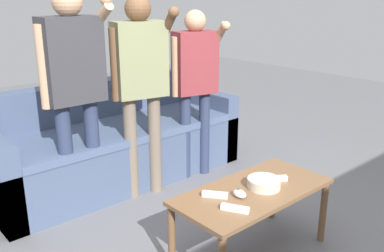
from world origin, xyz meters
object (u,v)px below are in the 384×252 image
player_left (74,77)px  player_right (195,75)px  couch (114,144)px  coffee_table (253,199)px  player_center (141,75)px  game_remote_nunchuk (240,194)px  game_remote_wand_spare (274,179)px  game_remote_wand_far (235,208)px  snack_bowl (264,183)px  game_remote_wand_near (215,195)px

player_left → player_right: player_left is taller
couch → coffee_table: bearing=-89.7°
couch → player_center: bearing=-90.0°
game_remote_nunchuk → game_remote_wand_spare: (0.33, 0.01, -0.01)m
game_remote_wand_far → snack_bowl: bearing=13.7°
snack_bowl → player_right: bearing=67.6°
snack_bowl → game_remote_wand_near: snack_bowl is taller
game_remote_wand_near → game_remote_wand_far: size_ratio=0.92×
snack_bowl → game_remote_wand_near: 0.33m
snack_bowl → game_remote_nunchuk: (-0.21, 0.01, -0.01)m
player_center → player_left: bearing=173.5°
couch → player_right: player_right is taller
coffee_table → game_remote_wand_far: (-0.27, -0.11, 0.08)m
snack_bowl → game_remote_wand_near: bearing=160.8°
game_remote_wand_near → game_remote_wand_far: bearing=-99.8°
coffee_table → player_left: 1.45m
player_right → player_center: bearing=-179.5°
game_remote_nunchuk → game_remote_wand_near: bearing=136.1°
player_center → coffee_table: bearing=-89.6°
player_left → game_remote_wand_near: 1.28m
game_remote_wand_near → game_remote_wand_far: (-0.03, -0.19, -0.00)m
player_right → game_remote_wand_far: player_right is taller
game_remote_wand_near → game_remote_wand_spare: 0.44m
game_remote_wand_near → player_right: bearing=53.4°
player_left → couch: bearing=37.2°
couch → game_remote_wand_near: (-0.23, -1.51, 0.16)m
player_right → game_remote_wand_far: (-0.82, -1.26, -0.45)m
coffee_table → couch: bearing=90.3°
snack_bowl → player_center: 1.27m
game_remote_nunchuk → player_center: player_center is taller
couch → game_remote_wand_spare: couch is taller
snack_bowl → player_right: (0.48, 1.17, 0.43)m
player_left → player_center: (0.51, -0.06, -0.04)m
game_remote_nunchuk → player_right: bearing=59.4°
coffee_table → snack_bowl: snack_bowl is taller
game_remote_wand_far → game_remote_wand_near: bearing=80.2°
game_remote_nunchuk → player_right: player_right is taller
snack_bowl → player_center: (-0.07, 1.17, 0.51)m
couch → game_remote_wand_near: 1.53m
snack_bowl → player_right: player_right is taller
game_remote_wand_spare → couch: bearing=97.2°
player_left → game_remote_wand_near: bearing=-76.0°
coffee_table → player_right: player_right is taller
game_remote_nunchuk → player_left: bearing=107.4°
player_center → game_remote_wand_far: bearing=-102.0°
game_remote_nunchuk → game_remote_wand_far: (-0.14, -0.09, -0.01)m
snack_bowl → game_remote_wand_far: size_ratio=1.30×
game_remote_wand_spare → snack_bowl: bearing=-171.6°
snack_bowl → player_center: bearing=93.7°
coffee_table → player_left: bearing=113.4°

